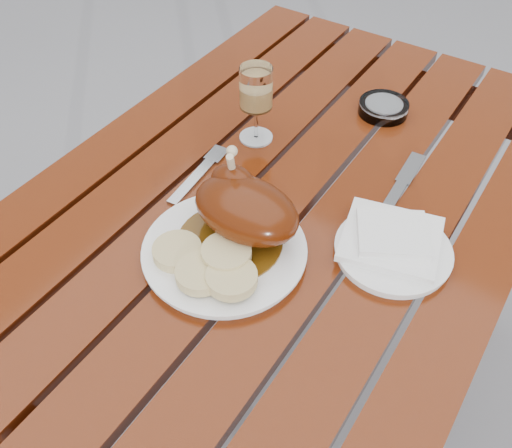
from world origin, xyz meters
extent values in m
plane|color=slate|center=(0.00, 0.00, 0.00)|extent=(60.00, 60.00, 0.00)
cube|color=maroon|center=(0.00, 0.00, 0.38)|extent=(0.80, 1.20, 0.75)
cylinder|color=white|center=(0.00, -0.20, 0.76)|extent=(0.31, 0.31, 0.02)
cylinder|color=#513009|center=(0.00, -0.18, 0.77)|extent=(0.17, 0.17, 0.00)
ellipsoid|color=#5B1E06|center=(0.01, -0.15, 0.82)|extent=(0.18, 0.12, 0.09)
ellipsoid|color=#5B1E06|center=(-0.03, -0.12, 0.83)|extent=(0.08, 0.06, 0.07)
cylinder|color=#C6B28C|center=(-0.04, -0.12, 0.85)|extent=(0.02, 0.04, 0.09)
cylinder|color=tan|center=(-0.05, -0.25, 0.78)|extent=(0.08, 0.08, 0.02)
cylinder|color=tan|center=(0.01, -0.27, 0.78)|extent=(0.08, 0.08, 0.02)
cylinder|color=tan|center=(0.05, -0.25, 0.78)|extent=(0.08, 0.08, 0.02)
cylinder|color=tan|center=(0.02, -0.22, 0.79)|extent=(0.08, 0.08, 0.02)
cylinder|color=#DFB165|center=(-0.13, 0.08, 0.83)|extent=(0.08, 0.08, 0.15)
cylinder|color=white|center=(0.22, -0.05, 0.76)|extent=(0.21, 0.21, 0.01)
cube|color=white|center=(0.21, -0.04, 0.77)|extent=(0.18, 0.17, 0.01)
cylinder|color=#B2B7BC|center=(0.05, 0.30, 0.76)|extent=(0.10, 0.10, 0.03)
cube|color=gray|center=(-0.15, -0.07, 0.75)|extent=(0.03, 0.16, 0.01)
cube|color=gray|center=(0.17, 0.07, 0.75)|extent=(0.03, 0.21, 0.01)
camera|label=1|loc=(0.37, -0.67, 1.43)|focal=40.00mm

